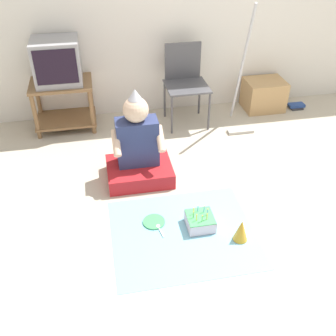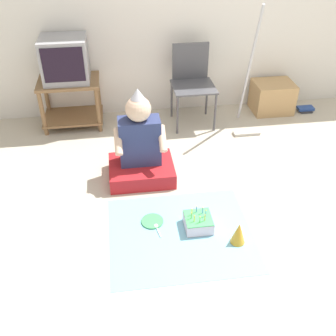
# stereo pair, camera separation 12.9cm
# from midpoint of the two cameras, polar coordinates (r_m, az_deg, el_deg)

# --- Properties ---
(ground_plane) EXTENTS (16.00, 16.00, 0.00)m
(ground_plane) POSITION_cam_midpoint_polar(r_m,az_deg,el_deg) (3.27, 11.91, -6.41)
(ground_plane) COLOR #BCB29E
(tv_stand) EXTENTS (0.63, 0.45, 0.52)m
(tv_stand) POSITION_cam_midpoint_polar(r_m,az_deg,el_deg) (4.37, -15.74, 9.34)
(tv_stand) COLOR olive
(tv_stand) RESTS_ON ground_plane
(tv) EXTENTS (0.46, 0.41, 0.44)m
(tv) POSITION_cam_midpoint_polar(r_m,az_deg,el_deg) (4.22, -16.69, 14.60)
(tv) COLOR #99999E
(tv) RESTS_ON tv_stand
(folding_chair) EXTENTS (0.45, 0.43, 0.84)m
(folding_chair) POSITION_cam_midpoint_polar(r_m,az_deg,el_deg) (4.29, 1.61, 12.86)
(folding_chair) COLOR #4C4C51
(folding_chair) RESTS_ON ground_plane
(cardboard_box_stack) EXTENTS (0.45, 0.36, 0.35)m
(cardboard_box_stack) POSITION_cam_midpoint_polar(r_m,az_deg,el_deg) (4.79, 12.95, 10.33)
(cardboard_box_stack) COLOR tan
(cardboard_box_stack) RESTS_ON ground_plane
(dust_mop) EXTENTS (0.28, 0.38, 1.32)m
(dust_mop) POSITION_cam_midpoint_polar(r_m,az_deg,el_deg) (4.20, 9.72, 10.45)
(dust_mop) COLOR #B2ADA3
(dust_mop) RESTS_ON ground_plane
(book_pile) EXTENTS (0.19, 0.15, 0.05)m
(book_pile) POSITION_cam_midpoint_polar(r_m,az_deg,el_deg) (4.96, 17.36, 8.59)
(book_pile) COLOR #333338
(book_pile) RESTS_ON ground_plane
(person_seated) EXTENTS (0.57, 0.46, 0.84)m
(person_seated) POSITION_cam_midpoint_polar(r_m,az_deg,el_deg) (3.44, -5.42, 2.40)
(person_seated) COLOR red
(person_seated) RESTS_ON ground_plane
(party_cloth) EXTENTS (1.08, 0.93, 0.01)m
(party_cloth) POSITION_cam_midpoint_polar(r_m,az_deg,el_deg) (3.03, 0.99, -9.44)
(party_cloth) COLOR #7FC6E0
(party_cloth) RESTS_ON ground_plane
(birthday_cake) EXTENTS (0.21, 0.21, 0.16)m
(birthday_cake) POSITION_cam_midpoint_polar(r_m,az_deg,el_deg) (3.05, 3.46, -7.71)
(birthday_cake) COLOR silver
(birthday_cake) RESTS_ON party_cloth
(party_hat_blue) EXTENTS (0.11, 0.11, 0.18)m
(party_hat_blue) POSITION_cam_midpoint_polar(r_m,az_deg,el_deg) (2.96, 9.34, -8.91)
(party_hat_blue) COLOR gold
(party_hat_blue) RESTS_ON party_cloth
(paper_plate) EXTENTS (0.17, 0.17, 0.01)m
(paper_plate) POSITION_cam_midpoint_polar(r_m,az_deg,el_deg) (3.11, -3.25, -7.79)
(paper_plate) COLOR #4CB266
(paper_plate) RESTS_ON party_cloth
(plastic_spoon_near) EXTENTS (0.04, 0.14, 0.01)m
(plastic_spoon_near) POSITION_cam_midpoint_polar(r_m,az_deg,el_deg) (3.06, -2.56, -8.66)
(plastic_spoon_near) COLOR white
(plastic_spoon_near) RESTS_ON party_cloth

